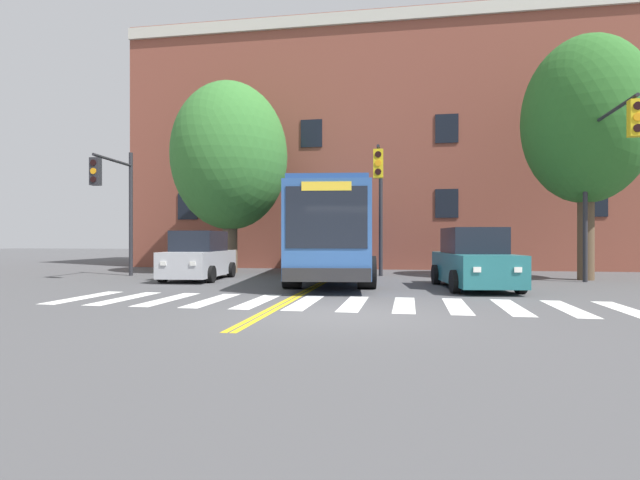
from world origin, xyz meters
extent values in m
plane|color=#4C4C4F|center=(0.00, 0.00, 0.00)|extent=(120.00, 120.00, 0.00)
cube|color=white|center=(-6.99, 1.79, 0.00)|extent=(0.51, 2.85, 0.01)
cube|color=white|center=(-5.81, 1.78, 0.00)|extent=(0.51, 2.85, 0.01)
cube|color=white|center=(-4.64, 1.77, 0.00)|extent=(0.51, 2.85, 0.01)
cube|color=white|center=(-3.46, 1.76, 0.00)|extent=(0.51, 2.85, 0.01)
cube|color=white|center=(-2.29, 1.75, 0.00)|extent=(0.51, 2.85, 0.01)
cube|color=white|center=(-1.11, 1.74, 0.00)|extent=(0.51, 2.85, 0.01)
cube|color=white|center=(0.06, 1.73, 0.00)|extent=(0.51, 2.85, 0.01)
cube|color=white|center=(1.24, 1.72, 0.00)|extent=(0.51, 2.85, 0.01)
cube|color=white|center=(2.42, 1.71, 0.00)|extent=(0.51, 2.85, 0.01)
cube|color=white|center=(3.59, 1.70, 0.00)|extent=(0.51, 2.85, 0.01)
cube|color=white|center=(4.77, 1.69, 0.00)|extent=(0.51, 2.85, 0.01)
cube|color=white|center=(5.94, 1.68, 0.00)|extent=(0.51, 2.85, 0.01)
cube|color=gold|center=(-1.66, 15.73, 0.00)|extent=(0.12, 36.00, 0.01)
cube|color=gold|center=(-1.50, 15.73, 0.00)|extent=(0.12, 36.00, 0.01)
cube|color=#2D5699|center=(-1.43, 8.64, 1.77)|extent=(3.68, 11.52, 2.74)
cube|color=black|center=(-0.23, 8.78, 2.04)|extent=(1.21, 10.35, 0.99)
cube|color=black|center=(-2.64, 8.51, 2.04)|extent=(1.21, 10.35, 0.99)
cube|color=black|center=(-0.79, 3.01, 2.10)|extent=(2.15, 0.27, 1.65)
cube|color=yellow|center=(-0.79, 3.01, 2.92)|extent=(1.32, 0.18, 0.24)
cube|color=#232326|center=(-0.79, 2.98, 0.58)|extent=(2.35, 0.37, 0.36)
cube|color=#294E89|center=(-1.43, 8.64, 3.22)|extent=(3.48, 11.05, 0.16)
cylinder|color=black|center=(0.10, 5.29, 0.50)|extent=(0.67, 1.06, 1.01)
cylinder|color=black|center=(-2.17, 5.03, 0.50)|extent=(0.67, 1.06, 1.01)
cylinder|color=black|center=(-0.59, 11.30, 0.50)|extent=(0.67, 1.06, 1.01)
cylinder|color=black|center=(-2.86, 11.04, 0.50)|extent=(0.67, 1.06, 1.01)
cylinder|color=black|center=(-0.71, 12.40, 0.50)|extent=(0.67, 1.06, 1.01)
cylinder|color=black|center=(-2.99, 12.14, 0.50)|extent=(0.67, 1.06, 1.01)
cube|color=#B7BABF|center=(-6.34, 7.63, 0.62)|extent=(1.97, 4.20, 0.90)
cube|color=black|center=(-6.34, 7.67, 1.44)|extent=(1.68, 2.35, 0.75)
cube|color=white|center=(-5.69, 5.60, 0.71)|extent=(0.20, 0.05, 0.14)
cube|color=white|center=(-6.70, 5.53, 0.71)|extent=(0.20, 0.05, 0.14)
cylinder|color=black|center=(-5.38, 6.42, 0.30)|extent=(0.26, 0.61, 0.60)
cylinder|color=black|center=(-7.12, 6.30, 0.30)|extent=(0.26, 0.61, 0.60)
cylinder|color=black|center=(-5.56, 8.96, 0.30)|extent=(0.26, 0.61, 0.60)
cylinder|color=black|center=(-7.29, 8.84, 0.30)|extent=(0.26, 0.61, 0.60)
cube|color=#236B70|center=(3.36, 5.89, 0.63)|extent=(2.32, 4.68, 0.90)
cube|color=black|center=(3.34, 6.02, 1.48)|extent=(1.84, 2.34, 0.79)
cube|color=white|center=(4.17, 3.71, 0.72)|extent=(0.20, 0.07, 0.14)
cube|color=white|center=(3.12, 3.58, 0.72)|extent=(0.20, 0.07, 0.14)
cylinder|color=black|center=(4.43, 4.62, 0.33)|extent=(0.30, 0.68, 0.66)
cylinder|color=black|center=(2.64, 4.40, 0.33)|extent=(0.30, 0.68, 0.66)
cylinder|color=black|center=(4.07, 7.39, 0.33)|extent=(0.30, 0.68, 0.66)
cylinder|color=black|center=(2.28, 7.16, 0.33)|extent=(0.30, 0.68, 0.66)
cube|color=#AD1E1E|center=(-2.68, 18.74, 0.62)|extent=(1.84, 4.05, 0.92)
cube|color=black|center=(-2.69, 18.78, 1.50)|extent=(1.60, 2.25, 0.84)
cube|color=white|center=(-2.10, 16.76, 0.71)|extent=(0.20, 0.05, 0.14)
cube|color=white|center=(-3.10, 16.71, 0.71)|extent=(0.20, 0.05, 0.14)
cylinder|color=black|center=(-1.77, 17.55, 0.30)|extent=(0.25, 0.61, 0.60)
cylinder|color=black|center=(-3.49, 17.47, 0.30)|extent=(0.25, 0.61, 0.60)
cylinder|color=black|center=(-1.88, 20.01, 0.30)|extent=(0.25, 0.61, 0.60)
cylinder|color=black|center=(-3.60, 19.94, 0.30)|extent=(0.25, 0.61, 0.60)
cylinder|color=#28282D|center=(7.54, 8.96, 2.96)|extent=(0.16, 0.16, 5.91)
cylinder|color=#28282D|center=(7.49, 6.82, 5.41)|extent=(0.22, 4.29, 0.11)
cube|color=yellow|center=(7.44, 4.82, 4.81)|extent=(0.35, 0.29, 1.00)
cylinder|color=black|center=(7.43, 4.67, 5.11)|extent=(0.22, 0.04, 0.22)
cylinder|color=orange|center=(7.43, 4.67, 4.81)|extent=(0.22, 0.04, 0.22)
cylinder|color=black|center=(7.43, 4.67, 4.51)|extent=(0.22, 0.04, 0.22)
cylinder|color=#28282D|center=(-9.96, 9.09, 2.55)|extent=(0.16, 0.16, 5.10)
cylinder|color=#28282D|center=(-9.87, 7.69, 4.56)|extent=(0.29, 2.81, 0.11)
cube|color=#28282D|center=(-9.79, 6.44, 3.96)|extent=(0.36, 0.30, 1.00)
cylinder|color=black|center=(-9.78, 6.29, 4.26)|extent=(0.22, 0.04, 0.22)
cylinder|color=orange|center=(-9.78, 6.29, 3.96)|extent=(0.22, 0.04, 0.22)
cylinder|color=black|center=(-9.78, 6.29, 3.66)|extent=(0.22, 0.04, 0.22)
cylinder|color=#28282D|center=(0.28, 10.67, 2.59)|extent=(0.16, 0.16, 5.18)
cylinder|color=#28282D|center=(0.31, 9.04, 4.76)|extent=(0.17, 3.27, 0.11)
cube|color=yellow|center=(0.34, 7.55, 4.16)|extent=(0.35, 0.29, 1.00)
cylinder|color=black|center=(0.34, 7.40, 4.46)|extent=(0.22, 0.03, 0.22)
cylinder|color=orange|center=(0.34, 7.40, 4.16)|extent=(0.22, 0.03, 0.22)
cylinder|color=black|center=(0.34, 7.40, 3.86)|extent=(0.22, 0.03, 0.22)
cylinder|color=brown|center=(7.87, 9.88, 1.66)|extent=(0.58, 0.58, 3.31)
ellipsoid|color=#2D6B28|center=(7.87, 9.88, 5.94)|extent=(5.93, 6.10, 6.19)
cylinder|color=brown|center=(-6.55, 11.59, 1.22)|extent=(0.66, 0.66, 2.45)
ellipsoid|color=#387A33|center=(-6.55, 11.59, 5.29)|extent=(7.00, 7.19, 6.68)
cube|color=brown|center=(3.27, 19.40, 6.51)|extent=(33.47, 8.85, 13.01)
cube|color=beige|center=(3.27, 14.90, 12.61)|extent=(33.47, 0.16, 0.60)
cube|color=black|center=(-10.12, 14.95, 3.25)|extent=(1.10, 0.06, 1.40)
cube|color=black|center=(-3.43, 14.95, 3.25)|extent=(1.10, 0.06, 1.40)
cube|color=black|center=(3.27, 14.95, 3.25)|extent=(1.10, 0.06, 1.40)
cube|color=black|center=(9.96, 14.95, 3.25)|extent=(1.10, 0.06, 1.40)
cube|color=black|center=(-10.12, 14.95, 6.90)|extent=(1.10, 0.06, 1.40)
cube|color=black|center=(-3.43, 14.95, 6.90)|extent=(1.10, 0.06, 1.40)
cube|color=black|center=(3.27, 14.95, 6.90)|extent=(1.10, 0.06, 1.40)
cube|color=black|center=(9.96, 14.95, 6.90)|extent=(1.10, 0.06, 1.40)
camera|label=1|loc=(1.25, -9.97, 1.53)|focal=28.00mm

